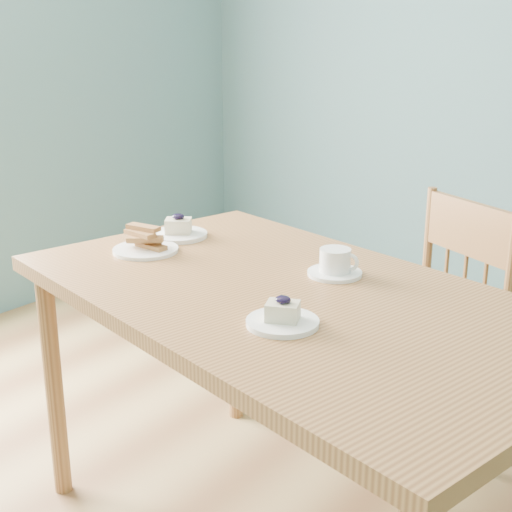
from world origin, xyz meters
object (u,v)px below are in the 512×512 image
coffee_cup (335,264)px  biscotti_plate (145,244)px  dining_chair (429,335)px  cheesecake_plate_far (179,231)px  dining_table (290,320)px  cheesecake_plate_near (283,318)px

coffee_cup → biscotti_plate: 0.59m
dining_chair → cheesecake_plate_far: size_ratio=4.98×
dining_chair → biscotti_plate: (-0.63, -0.66, 0.35)m
dining_table → coffee_cup: size_ratio=11.00×
dining_chair → cheesecake_plate_near: dining_chair is taller
dining_table → biscotti_plate: size_ratio=8.32×
dining_chair → cheesecake_plate_near: 0.93m
dining_table → coffee_cup: bearing=94.5°
dining_table → dining_chair: 0.72m
cheesecake_plate_far → biscotti_plate: size_ratio=0.94×
cheesecake_plate_near → coffee_cup: bearing=103.5°
dining_table → cheesecake_plate_near: cheesecake_plate_near is taller
dining_table → dining_chair: size_ratio=1.78×
dining_table → cheesecake_plate_near: bearing=-47.6°
coffee_cup → biscotti_plate: biscotti_plate is taller
coffee_cup → cheesecake_plate_near: bearing=-90.2°
dining_chair → coffee_cup: size_ratio=6.17×
cheesecake_plate_far → biscotti_plate: bearing=-79.9°
coffee_cup → cheesecake_plate_far: bearing=165.6°
dining_table → coffee_cup: coffee_cup is taller
dining_chair → cheesecake_plate_near: size_ratio=5.50×
cheesecake_plate_near → coffee_cup: coffee_cup is taller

